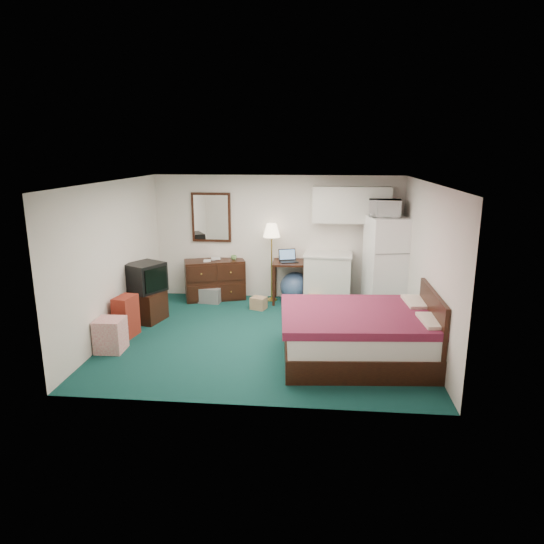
# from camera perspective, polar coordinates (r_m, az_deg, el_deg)

# --- Properties ---
(floor) EXTENTS (5.00, 4.50, 0.01)m
(floor) POSITION_cam_1_polar(r_m,az_deg,el_deg) (8.05, -0.74, -7.53)
(floor) COLOR #0F4642
(floor) RESTS_ON ground
(ceiling) EXTENTS (5.00, 4.50, 0.01)m
(ceiling) POSITION_cam_1_polar(r_m,az_deg,el_deg) (7.50, -0.81, 10.52)
(ceiling) COLOR silver
(ceiling) RESTS_ON walls
(walls) EXTENTS (5.01, 4.51, 2.50)m
(walls) POSITION_cam_1_polar(r_m,az_deg,el_deg) (7.68, -0.77, 1.17)
(walls) COLOR silver
(walls) RESTS_ON floor
(mirror) EXTENTS (0.80, 0.06, 1.00)m
(mirror) POSITION_cam_1_polar(r_m,az_deg,el_deg) (9.99, -7.15, 6.41)
(mirror) COLOR white
(mirror) RESTS_ON walls
(upper_cabinets) EXTENTS (1.50, 0.35, 0.70)m
(upper_cabinets) POSITION_cam_1_polar(r_m,az_deg,el_deg) (9.59, 9.31, 7.82)
(upper_cabinets) COLOR silver
(upper_cabinets) RESTS_ON walls
(headboard) EXTENTS (0.06, 1.56, 1.00)m
(headboard) POSITION_cam_1_polar(r_m,az_deg,el_deg) (7.30, 18.25, -5.99)
(headboard) COLOR black
(headboard) RESTS_ON walls
(dresser) EXTENTS (1.30, 0.89, 0.81)m
(dresser) POSITION_cam_1_polar(r_m,az_deg,el_deg) (9.98, -6.73, -0.88)
(dresser) COLOR black
(dresser) RESTS_ON floor
(floor_lamp) EXTENTS (0.43, 0.43, 1.57)m
(floor_lamp) POSITION_cam_1_polar(r_m,az_deg,el_deg) (9.72, -0.05, 1.13)
(floor_lamp) COLOR gold
(floor_lamp) RESTS_ON floor
(desk) EXTENTS (0.68, 0.68, 0.83)m
(desk) POSITION_cam_1_polar(r_m,az_deg,el_deg) (9.73, 2.03, -1.13)
(desk) COLOR black
(desk) RESTS_ON floor
(exercise_ball) EXTENTS (0.75, 0.75, 0.60)m
(exercise_ball) POSITION_cam_1_polar(r_m,az_deg,el_deg) (9.78, 2.71, -1.75)
(exercise_ball) COLOR #37527E
(exercise_ball) RESTS_ON floor
(kitchen_counter) EXTENTS (0.94, 0.74, 0.98)m
(kitchen_counter) POSITION_cam_1_polar(r_m,az_deg,el_deg) (9.68, 6.56, -0.84)
(kitchen_counter) COLOR silver
(kitchen_counter) RESTS_ON floor
(fridge) EXTENTS (0.86, 0.86, 1.77)m
(fridge) POSITION_cam_1_polar(r_m,az_deg,el_deg) (9.47, 13.30, 1.00)
(fridge) COLOR white
(fridge) RESTS_ON floor
(bed) EXTENTS (2.36, 1.91, 0.71)m
(bed) POSITION_cam_1_polar(r_m,az_deg,el_deg) (7.21, 10.46, -7.39)
(bed) COLOR maroon
(bed) RESTS_ON floor
(tv_stand) EXTENTS (0.67, 0.70, 0.54)m
(tv_stand) POSITION_cam_1_polar(r_m,az_deg,el_deg) (8.97, -14.54, -3.89)
(tv_stand) COLOR black
(tv_stand) RESTS_ON floor
(suitcase) EXTENTS (0.33, 0.46, 0.68)m
(suitcase) POSITION_cam_1_polar(r_m,az_deg,el_deg) (8.28, -16.79, -5.03)
(suitcase) COLOR maroon
(suitcase) RESTS_ON floor
(retail_box) EXTENTS (0.41, 0.41, 0.51)m
(retail_box) POSITION_cam_1_polar(r_m,az_deg,el_deg) (7.80, -18.47, -7.04)
(retail_box) COLOR silver
(retail_box) RESTS_ON floor
(file_bin) EXTENTS (0.46, 0.37, 0.30)m
(file_bin) POSITION_cam_1_polar(r_m,az_deg,el_deg) (9.83, -7.26, -2.68)
(file_bin) COLOR slate
(file_bin) RESTS_ON floor
(cardboard_box_a) EXTENTS (0.34, 0.31, 0.23)m
(cardboard_box_a) POSITION_cam_1_polar(r_m,az_deg,el_deg) (9.34, -1.58, -3.67)
(cardboard_box_a) COLOR #9A6F4D
(cardboard_box_a) RESTS_ON floor
(cardboard_box_b) EXTENTS (0.30, 0.33, 0.28)m
(cardboard_box_b) POSITION_cam_1_polar(r_m,az_deg,el_deg) (9.39, 5.09, -3.51)
(cardboard_box_b) COLOR #9A6F4D
(cardboard_box_b) RESTS_ON floor
(laptop) EXTENTS (0.42, 0.37, 0.24)m
(laptop) POSITION_cam_1_polar(r_m,az_deg,el_deg) (9.55, 1.98, 1.86)
(laptop) COLOR black
(laptop) RESTS_ON desk
(crt_tv) EXTENTS (0.77, 0.79, 0.51)m
(crt_tv) POSITION_cam_1_polar(r_m,az_deg,el_deg) (8.85, -14.69, -0.60)
(crt_tv) COLOR black
(crt_tv) RESTS_ON tv_stand
(microwave) EXTENTS (0.61, 0.37, 0.40)m
(microwave) POSITION_cam_1_polar(r_m,az_deg,el_deg) (9.31, 13.13, 7.56)
(microwave) COLOR white
(microwave) RESTS_ON fridge
(book_a) EXTENTS (0.15, 0.04, 0.20)m
(book_a) POSITION_cam_1_polar(r_m,az_deg,el_deg) (9.80, -8.07, 1.85)
(book_a) COLOR #9A6F4D
(book_a) RESTS_ON dresser
(book_b) EXTENTS (0.18, 0.07, 0.25)m
(book_b) POSITION_cam_1_polar(r_m,az_deg,el_deg) (9.94, -7.18, 2.18)
(book_b) COLOR #9A6F4D
(book_b) RESTS_ON dresser
(mug) EXTENTS (0.12, 0.10, 0.12)m
(mug) POSITION_cam_1_polar(r_m,az_deg,el_deg) (9.87, -4.53, 1.77)
(mug) COLOR #61944D
(mug) RESTS_ON dresser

